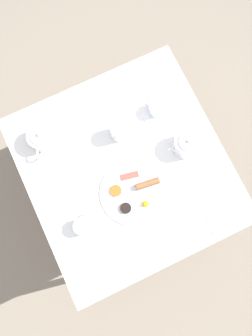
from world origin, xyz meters
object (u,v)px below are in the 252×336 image
teacup_with_saucer_left (157,109)px  knife_by_plate (120,93)px  spoon_for_tea (107,257)px  teapot_far (187,144)px  breakfast_plate (134,193)px  water_glass_tall (119,131)px  teapot_near (42,138)px  teacup_with_saucer_right (83,226)px  fork_by_plate (208,218)px

teacup_with_saucer_left → knife_by_plate: (-0.16, -0.12, -0.03)m
knife_by_plate → spoon_for_tea: 0.80m
teapot_far → breakfast_plate: bearing=22.6°
teapot_far → water_glass_tall: (-0.19, -0.26, 0.00)m
breakfast_plate → teacup_with_saucer_left: (-0.32, 0.28, 0.02)m
teapot_near → teacup_with_saucer_right: bearing=-146.1°
spoon_for_tea → fork_by_plate: bearing=85.3°
water_glass_tall → spoon_for_tea: size_ratio=0.72×
teacup_with_saucer_right → water_glass_tall: bearing=134.2°
teapot_far → teacup_with_saucer_left: teapot_far is taller
breakfast_plate → fork_by_plate: bearing=45.8°
teapot_far → teacup_with_saucer_left: size_ratio=1.35×
teacup_with_saucer_left → spoon_for_tea: 0.74m
breakfast_plate → spoon_for_tea: bearing=-47.9°
teapot_near → teacup_with_saucer_right: teapot_near is taller
teacup_with_saucer_right → fork_by_plate: 0.58m
breakfast_plate → fork_by_plate: 0.37m
teapot_near → teacup_with_saucer_right: size_ratio=1.18×
knife_by_plate → spoon_for_tea: size_ratio=1.29×
breakfast_plate → spoon_for_tea: size_ratio=2.11×
teapot_near → teacup_with_saucer_right: (0.46, 0.01, -0.02)m
teapot_near → water_glass_tall: size_ratio=1.73×
breakfast_plate → teacup_with_saucer_right: (0.04, -0.28, 0.02)m
fork_by_plate → knife_by_plate: bearing=-171.4°
water_glass_tall → knife_by_plate: water_glass_tall is taller
water_glass_tall → teacup_with_saucer_left: bearing=98.0°
knife_by_plate → teapot_far: bearing=24.0°
spoon_for_tea → teacup_with_saucer_right: bearing=-167.1°
teapot_near → teacup_with_saucer_left: size_ratio=1.18×
water_glass_tall → spoon_for_tea: (0.50, -0.30, -0.05)m
breakfast_plate → spoon_for_tea: breakfast_plate is taller
teapot_near → teacup_with_saucer_left: bearing=-66.5°
teacup_with_saucer_right → knife_by_plate: teacup_with_saucer_right is taller
teapot_near → teapot_far: size_ratio=0.87×
breakfast_plate → spoon_for_tea: (0.21, -0.24, -0.01)m
teacup_with_saucer_right → fork_by_plate: bearing=68.2°
breakfast_plate → fork_by_plate: breakfast_plate is taller
teapot_far → knife_by_plate: 0.42m
breakfast_plate → water_glass_tall: (-0.29, 0.06, 0.04)m
teacup_with_saucer_right → water_glass_tall: size_ratio=1.47×
teacup_with_saucer_left → water_glass_tall: water_glass_tall is taller
teacup_with_saucer_left → water_glass_tall: bearing=-82.0°
teapot_far → teacup_with_saucer_left: bearing=-72.1°
breakfast_plate → fork_by_plate: (0.26, 0.26, -0.01)m
teacup_with_saucer_right → spoon_for_tea: (0.17, 0.04, -0.03)m
teapot_near → fork_by_plate: teapot_near is taller
breakfast_plate → water_glass_tall: size_ratio=2.93×
teacup_with_saucer_right → spoon_for_tea: 0.18m
teapot_near → water_glass_tall: teapot_near is taller
teapot_near → teapot_far: same height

